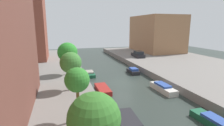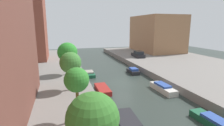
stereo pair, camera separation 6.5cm
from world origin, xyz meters
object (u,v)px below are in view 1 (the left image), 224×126
(moored_boat_left_3, at_px, (89,74))
(moored_boat_right_2, at_px, (163,88))
(street_tree_3, at_px, (68,52))
(apartment_tower_far, at_px, (17,3))
(parked_car, at_px, (138,54))
(moored_boat_right_1, at_px, (216,123))
(street_tree_0, at_px, (94,121))
(moored_boat_left_1, at_px, (127,120))
(street_tree_2, at_px, (71,63))
(street_tree_1, at_px, (77,80))
(moored_boat_right_3, at_px, (133,71))
(moored_boat_left_2, at_px, (103,89))
(low_block_right, at_px, (156,34))

(moored_boat_left_3, xyz_separation_m, moored_boat_right_2, (7.62, -9.78, 0.11))
(street_tree_3, bearing_deg, apartment_tower_far, 121.01)
(parked_car, xyz_separation_m, moored_boat_right_1, (-5.56, -26.77, -1.23))
(street_tree_3, bearing_deg, moored_boat_right_2, -35.27)
(street_tree_0, bearing_deg, parked_car, 62.18)
(moored_boat_left_1, bearing_deg, apartment_tower_far, 114.31)
(street_tree_2, bearing_deg, street_tree_1, -90.00)
(street_tree_0, distance_m, moored_boat_right_2, 16.93)
(parked_car, distance_m, moored_boat_right_3, 11.05)
(moored_boat_right_2, bearing_deg, street_tree_1, -152.45)
(moored_boat_left_2, height_order, moored_boat_right_3, moored_boat_right_3)
(moored_boat_left_1, bearing_deg, low_block_right, 56.39)
(moored_boat_left_1, relative_size, moored_boat_left_3, 0.91)
(apartment_tower_far, relative_size, street_tree_0, 4.96)
(moored_boat_left_1, bearing_deg, street_tree_2, 120.09)
(moored_boat_left_3, height_order, moored_boat_right_1, moored_boat_right_1)
(moored_boat_left_1, height_order, moored_boat_right_2, moored_boat_right_2)
(street_tree_1, bearing_deg, moored_boat_left_2, 64.18)
(low_block_right, bearing_deg, street_tree_0, -123.22)
(street_tree_2, relative_size, moored_boat_right_1, 0.94)
(street_tree_0, bearing_deg, moored_boat_left_2, 75.13)
(street_tree_0, xyz_separation_m, moored_boat_right_3, (10.84, 21.09, -4.10))
(street_tree_3, bearing_deg, street_tree_1, -90.00)
(moored_boat_right_2, bearing_deg, moored_boat_right_3, 91.23)
(parked_car, xyz_separation_m, moored_boat_right_2, (-5.17, -18.51, -1.17))
(moored_boat_left_1, bearing_deg, moored_boat_right_2, 38.67)
(apartment_tower_far, height_order, parked_car, apartment_tower_far)
(street_tree_2, xyz_separation_m, moored_boat_left_1, (3.95, -6.81, -3.74))
(street_tree_3, distance_m, moored_boat_right_3, 11.55)
(low_block_right, height_order, street_tree_0, low_block_right)
(low_block_right, xyz_separation_m, moored_boat_right_3, (-14.56, -17.70, -5.48))
(low_block_right, relative_size, moored_boat_left_3, 4.25)
(moored_boat_left_2, distance_m, moored_boat_left_3, 7.73)
(low_block_right, xyz_separation_m, street_tree_2, (-25.40, -25.46, -1.84))
(street_tree_1, relative_size, moored_boat_right_1, 0.91)
(street_tree_0, relative_size, moored_boat_left_3, 1.30)
(street_tree_2, bearing_deg, moored_boat_right_3, 35.63)
(apartment_tower_far, distance_m, moored_boat_right_3, 26.41)
(low_block_right, bearing_deg, street_tree_3, -143.48)
(low_block_right, distance_m, moored_boat_right_3, 23.56)
(moored_boat_right_3, bearing_deg, moored_boat_right_1, -90.68)
(apartment_tower_far, xyz_separation_m, street_tree_0, (8.60, -34.29, -7.95))
(low_block_right, relative_size, moored_boat_left_1, 4.68)
(street_tree_0, xyz_separation_m, street_tree_1, (-0.00, 6.42, -0.36))
(apartment_tower_far, bearing_deg, moored_boat_left_2, -58.29)
(moored_boat_left_1, bearing_deg, moored_boat_right_1, -21.20)
(low_block_right, distance_m, street_tree_3, 31.64)
(street_tree_3, distance_m, moored_boat_left_1, 14.58)
(street_tree_1, height_order, street_tree_2, street_tree_2)
(street_tree_2, relative_size, moored_boat_right_3, 1.38)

